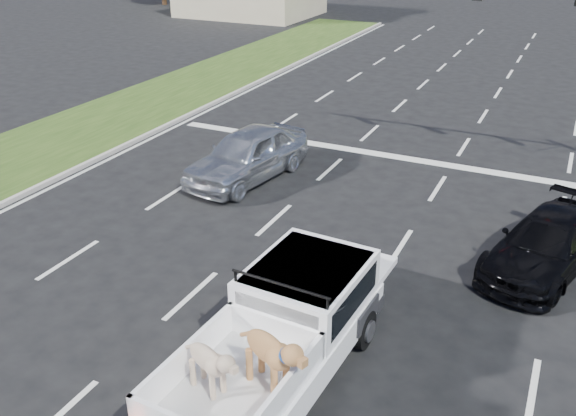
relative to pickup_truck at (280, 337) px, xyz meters
The scene contains 7 objects.
ground 2.19m from the pickup_truck, 126.84° to the left, with size 160.00×160.00×0.00m, color black.
road_markings 8.27m from the pickup_truck, 98.24° to the left, with size 17.75×60.00×0.01m.
grass_median_left 14.80m from the pickup_truck, 149.15° to the left, with size 5.00×60.00×0.10m, color #253D12.
curb_left 12.76m from the pickup_truck, 143.49° to the left, with size 0.15×60.00×0.14m, color #9E9791.
pickup_truck is the anchor object (origin of this frame).
silver_sedan 9.25m from the pickup_truck, 122.46° to the left, with size 1.86×4.63×1.58m, color silver.
black_coupe 7.19m from the pickup_truck, 57.85° to the left, with size 1.79×4.39×1.27m, color black.
Camera 1 is at (4.92, -9.06, 7.47)m, focal length 38.00 mm.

